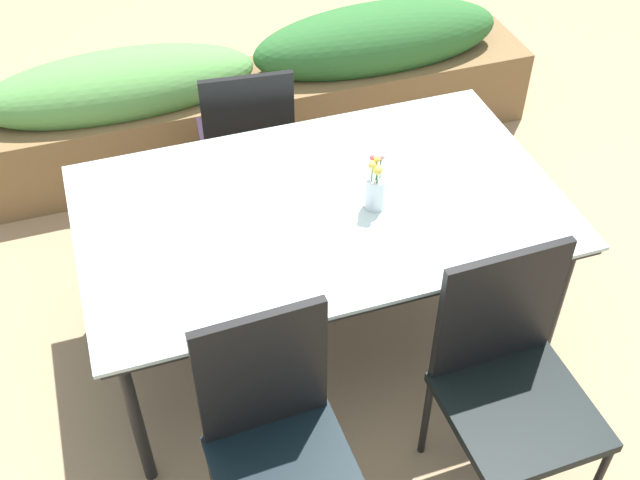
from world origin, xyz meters
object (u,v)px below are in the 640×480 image
dining_table (320,214)px  flower_vase (375,189)px  planter_box (258,92)px  chair_near_right (510,374)px  chair_near_left (277,438)px  chair_far_side (247,137)px

dining_table → flower_vase: (0.19, -0.08, 0.14)m
dining_table → flower_vase: flower_vase is taller
planter_box → dining_table: bearing=-94.8°
chair_near_right → chair_near_left: 0.83m
chair_near_right → chair_near_left: size_ratio=0.97×
chair_near_left → chair_far_side: 1.70m
dining_table → chair_far_side: (-0.09, 0.83, -0.18)m
chair_near_left → planter_box: (0.54, 2.29, -0.22)m
chair_near_right → chair_near_left: chair_near_left is taller
planter_box → chair_near_left: bearing=-103.3°
dining_table → chair_near_left: chair_near_left is taller
chair_near_left → chair_far_side: size_ratio=1.10×
dining_table → planter_box: same height
chair_near_left → flower_vase: chair_near_left is taller
dining_table → chair_far_side: 0.86m
flower_vase → chair_near_right: bearing=-73.4°
dining_table → chair_far_side: size_ratio=1.98×
chair_far_side → dining_table: bearing=-78.1°
chair_near_right → chair_far_side: bearing=-74.4°
chair_near_right → flower_vase: 0.83m
chair_far_side → flower_vase: 1.01m
dining_table → flower_vase: size_ratio=7.45×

